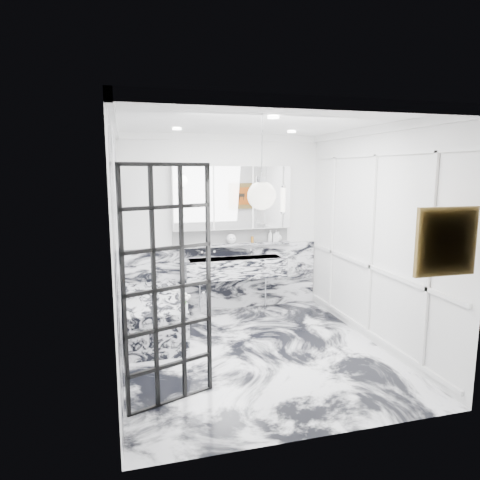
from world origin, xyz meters
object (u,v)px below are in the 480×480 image
object	(u,v)px
mirror_cabinet	(232,198)
bathtub	(154,316)
crittall_door	(169,288)
trough_sink	(235,267)

from	to	relation	value
mirror_cabinet	bathtub	distance (m)	2.20
mirror_cabinet	crittall_door	bearing A→B (deg)	-115.99
crittall_door	bathtub	bearing A→B (deg)	71.00
crittall_door	bathtub	size ratio (longest dim) A/B	1.40
crittall_door	trough_sink	distance (m)	2.80
trough_sink	bathtub	world-z (taller)	trough_sink
crittall_door	trough_sink	world-z (taller)	crittall_door
trough_sink	bathtub	distance (m)	1.55
trough_sink	mirror_cabinet	world-z (taller)	mirror_cabinet
crittall_door	bathtub	world-z (taller)	crittall_door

